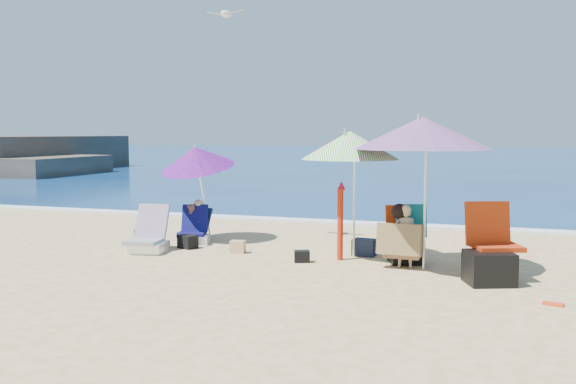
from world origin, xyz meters
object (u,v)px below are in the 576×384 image
(umbrella_blue, at_px, (196,158))
(camp_chair_left, at_px, (490,259))
(chair_rainbow, at_px, (148,240))
(person_center, at_px, (403,237))
(umbrella_striped, at_px, (350,145))
(furled_umbrella, at_px, (340,217))
(camp_chair_right, at_px, (406,242))
(person_left, at_px, (193,222))
(chair_navy, at_px, (194,233))
(umbrella_turquoise, at_px, (422,133))
(seagull, at_px, (226,14))

(umbrella_blue, bearing_deg, camp_chair_left, -18.15)
(chair_rainbow, distance_m, person_center, 4.45)
(umbrella_blue, distance_m, camp_chair_left, 5.84)
(umbrella_striped, relative_size, umbrella_blue, 1.09)
(furled_umbrella, distance_m, camp_chair_left, 2.55)
(camp_chair_right, bearing_deg, chair_rainbow, -174.45)
(umbrella_blue, xyz_separation_m, camp_chair_right, (4.13, -0.84, -1.27))
(umbrella_striped, relative_size, furled_umbrella, 1.65)
(umbrella_striped, distance_m, furled_umbrella, 1.19)
(umbrella_blue, distance_m, person_center, 4.44)
(person_center, distance_m, person_left, 4.37)
(furled_umbrella, xyz_separation_m, camp_chair_right, (1.07, 0.05, -0.37))
(chair_navy, xyz_separation_m, camp_chair_left, (5.37, -1.54, 0.15))
(umbrella_turquoise, relative_size, furled_umbrella, 1.96)
(umbrella_blue, height_order, chair_navy, umbrella_blue)
(furled_umbrella, xyz_separation_m, chair_rainbow, (-3.38, -0.38, -0.50))
(umbrella_striped, xyz_separation_m, person_center, (0.95, -0.49, -1.41))
(person_center, bearing_deg, seagull, 159.72)
(person_center, xyz_separation_m, person_left, (-4.20, 1.19, -0.12))
(camp_chair_left, bearing_deg, furled_umbrella, 159.38)
(camp_chair_left, xyz_separation_m, seagull, (-4.81, 1.88, 3.97))
(umbrella_turquoise, distance_m, chair_rainbow, 5.08)
(umbrella_blue, xyz_separation_m, chair_navy, (0.05, -0.23, -1.43))
(camp_chair_left, height_order, camp_chair_right, camp_chair_left)
(umbrella_blue, height_order, camp_chair_right, umbrella_blue)
(camp_chair_left, bearing_deg, chair_navy, 163.95)
(person_center, bearing_deg, umbrella_turquoise, -18.87)
(person_left, bearing_deg, chair_navy, -59.89)
(umbrella_blue, xyz_separation_m, person_center, (4.12, -1.19, -1.14))
(camp_chair_right, xyz_separation_m, person_left, (-4.21, 0.83, 0.01))
(camp_chair_left, bearing_deg, umbrella_striped, 154.60)
(umbrella_striped, xyz_separation_m, person_left, (-3.25, 0.70, -1.53))
(furled_umbrella, distance_m, person_center, 1.13)
(umbrella_blue, distance_m, chair_navy, 1.45)
(chair_rainbow, height_order, person_center, person_center)
(camp_chair_left, height_order, person_center, camp_chair_left)
(person_left, bearing_deg, umbrella_blue, 2.70)
(camp_chair_left, bearing_deg, seagull, 158.66)
(umbrella_turquoise, relative_size, chair_navy, 3.37)
(camp_chair_right, height_order, person_left, camp_chair_right)
(chair_navy, xyz_separation_m, camp_chair_right, (4.08, -0.61, 0.16))
(furled_umbrella, xyz_separation_m, chair_navy, (-3.01, 0.66, -0.53))
(furled_umbrella, bearing_deg, person_left, 164.28)
(camp_chair_right, bearing_deg, chair_navy, 171.55)
(chair_rainbow, bearing_deg, person_left, 79.38)
(umbrella_blue, xyz_separation_m, furled_umbrella, (3.06, -0.89, -0.90))
(chair_navy, bearing_deg, umbrella_striped, -8.67)
(umbrella_turquoise, xyz_separation_m, umbrella_striped, (-1.23, 0.58, -0.20))
(umbrella_turquoise, relative_size, umbrella_blue, 1.30)
(umbrella_turquoise, relative_size, umbrella_striped, 1.19)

